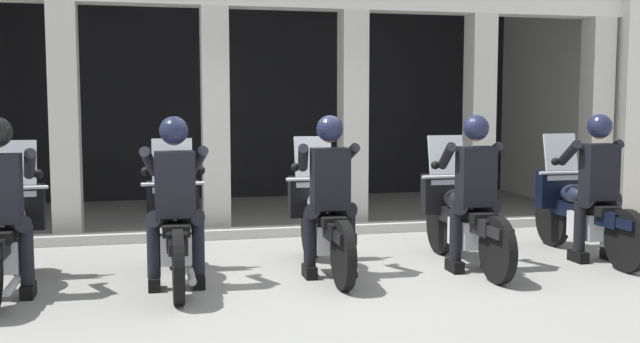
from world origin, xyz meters
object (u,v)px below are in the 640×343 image
(motorcycle_center, at_px, (323,222))
(motorcycle_left, at_px, (175,230))
(police_officer_right, at_px, (474,179))
(police_officer_far_left, at_px, (0,192))
(motorcycle_far_right, at_px, (581,211))
(police_officer_center, at_px, (329,182))
(police_officer_left, at_px, (175,187))
(police_officer_far_right, at_px, (597,175))
(motorcycle_far_left, at_px, (8,236))
(motorcycle_right, at_px, (462,218))

(motorcycle_center, bearing_deg, motorcycle_left, -168.61)
(motorcycle_left, xyz_separation_m, motorcycle_center, (1.48, 0.14, 0.00))
(motorcycle_center, relative_size, police_officer_right, 1.29)
(police_officer_far_left, height_order, motorcycle_far_right, police_officer_far_left)
(motorcycle_far_right, bearing_deg, motorcycle_center, -177.73)
(police_officer_center, distance_m, police_officer_right, 1.48)
(police_officer_left, distance_m, police_officer_far_right, 4.45)
(motorcycle_center, bearing_deg, police_officer_far_right, 1.44)
(motorcycle_far_left, relative_size, motorcycle_center, 1.00)
(motorcycle_far_right, bearing_deg, police_officer_far_right, -88.85)
(motorcycle_center, distance_m, motorcycle_right, 1.48)
(police_officer_far_left, xyz_separation_m, police_officer_right, (4.44, 0.06, 0.00))
(motorcycle_far_left, height_order, motorcycle_far_right, same)
(police_officer_right, distance_m, police_officer_far_right, 1.49)
(motorcycle_left, bearing_deg, motorcycle_right, 9.61)
(motorcycle_left, distance_m, police_officer_far_right, 4.47)
(police_officer_right, bearing_deg, motorcycle_left, 179.14)
(police_officer_left, distance_m, motorcycle_right, 3.01)
(police_officer_far_left, height_order, police_officer_center, same)
(motorcycle_center, xyz_separation_m, police_officer_far_right, (2.96, -0.24, 0.44))
(motorcycle_left, distance_m, police_officer_center, 1.55)
(motorcycle_far_left, distance_m, police_officer_far_right, 5.94)
(police_officer_center, bearing_deg, police_officer_left, -168.61)
(police_officer_far_left, bearing_deg, motorcycle_far_right, 4.92)
(police_officer_center, distance_m, motorcycle_right, 1.56)
(motorcycle_left, height_order, motorcycle_far_right, same)
(police_officer_left, relative_size, police_officer_center, 1.00)
(police_officer_left, relative_size, motorcycle_center, 0.78)
(motorcycle_left, xyz_separation_m, police_officer_left, (-0.00, -0.28, 0.44))
(police_officer_right, bearing_deg, police_officer_far_left, -175.45)
(motorcycle_left, distance_m, police_officer_left, 0.52)
(motorcycle_right, distance_m, police_officer_far_right, 1.55)
(police_officer_right, xyz_separation_m, motorcycle_far_right, (1.48, 0.42, -0.44))
(motorcycle_far_left, xyz_separation_m, police_officer_center, (2.96, -0.13, 0.44))
(police_officer_left, distance_m, motorcycle_center, 1.60)
(police_officer_far_left, xyz_separation_m, police_officer_far_right, (5.93, 0.20, 0.00))
(motorcycle_right, bearing_deg, motorcycle_far_right, 8.96)
(police_officer_left, bearing_deg, police_officer_far_left, -170.60)
(police_officer_far_left, relative_size, police_officer_right, 1.00)
(motorcycle_center, relative_size, police_officer_center, 1.29)
(police_officer_center, distance_m, motorcycle_far_right, 3.01)
(motorcycle_left, height_order, police_officer_left, police_officer_left)
(motorcycle_left, distance_m, motorcycle_center, 1.49)
(police_officer_left, height_order, police_officer_far_right, same)
(police_officer_left, distance_m, motorcycle_far_right, 4.49)
(motorcycle_right, bearing_deg, police_officer_far_right, -1.98)
(police_officer_far_right, bearing_deg, motorcycle_far_left, -179.39)
(police_officer_far_left, distance_m, police_officer_center, 2.97)
(police_officer_left, xyz_separation_m, motorcycle_far_right, (4.45, 0.47, -0.44))
(motorcycle_far_left, height_order, motorcycle_right, same)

